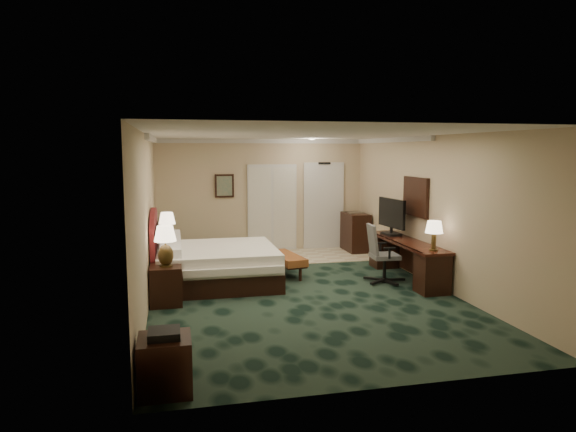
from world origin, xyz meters
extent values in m
cube|color=black|center=(0.00, 0.00, 0.00)|extent=(5.00, 7.50, 0.00)
cube|color=silver|center=(0.00, 0.00, 2.70)|extent=(5.00, 7.50, 0.00)
cube|color=#C7BA90|center=(0.00, 3.75, 1.35)|extent=(5.00, 0.00, 2.70)
cube|color=#C7BA90|center=(0.00, -3.75, 1.35)|extent=(5.00, 0.00, 2.70)
cube|color=#C7BA90|center=(-2.50, 0.00, 1.35)|extent=(0.00, 7.50, 2.70)
cube|color=#C7BA90|center=(2.50, 0.00, 1.35)|extent=(0.00, 7.50, 2.70)
cube|color=#C9B48D|center=(0.90, 2.90, 0.01)|extent=(3.20, 1.70, 0.01)
cube|color=silver|center=(1.55, 3.72, 1.05)|extent=(1.02, 0.06, 2.18)
cube|color=beige|center=(0.25, 3.71, 1.05)|extent=(1.20, 0.06, 2.10)
cube|color=#476C5D|center=(-0.90, 3.71, 1.60)|extent=(0.45, 0.06, 0.55)
cube|color=white|center=(2.46, 0.60, 1.55)|extent=(0.05, 0.95, 0.75)
cube|color=white|center=(-1.33, 0.83, 0.34)|extent=(2.13, 1.98, 0.68)
cube|color=black|center=(-2.23, -0.27, 0.31)|extent=(0.50, 0.57, 0.62)
cube|color=black|center=(-2.26, 2.12, 0.28)|extent=(0.44, 0.51, 0.56)
cube|color=brown|center=(0.04, 1.20, 0.20)|extent=(0.62, 1.26, 0.41)
cube|color=black|center=(-2.21, -3.34, 0.28)|extent=(0.53, 0.53, 0.57)
cube|color=black|center=(2.21, 0.41, 0.37)|extent=(0.55, 2.55, 0.74)
cube|color=black|center=(2.18, 1.07, 1.11)|extent=(0.18, 0.96, 0.74)
cube|color=black|center=(2.21, 3.20, 0.46)|extent=(0.49, 0.88, 0.93)
camera|label=1|loc=(-2.07, -8.43, 2.43)|focal=32.00mm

